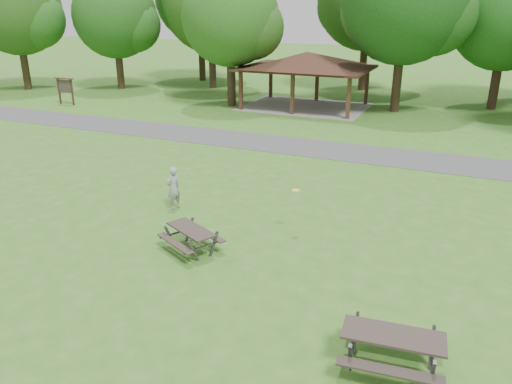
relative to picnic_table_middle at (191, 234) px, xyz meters
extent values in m
plane|color=#35681D|center=(0.17, -1.93, -0.53)|extent=(160.00, 160.00, 0.00)
cube|color=#434345|center=(0.17, 12.07, -0.52)|extent=(120.00, 3.20, 0.02)
cube|color=#3B2015|center=(-7.53, 19.37, 0.77)|extent=(0.22, 0.22, 2.60)
cube|color=#311D12|center=(-7.53, 24.77, 0.77)|extent=(0.22, 0.22, 2.60)
cube|color=#382514|center=(-3.83, 19.37, 0.77)|extent=(0.22, 0.22, 2.60)
cube|color=#382214|center=(-3.83, 24.77, 0.77)|extent=(0.22, 0.22, 2.60)
cube|color=#3E2816|center=(-0.13, 19.37, 0.77)|extent=(0.22, 0.22, 2.60)
cube|color=#381E14|center=(-0.13, 24.77, 0.77)|extent=(0.22, 0.22, 2.60)
cube|color=#321B14|center=(-3.83, 22.07, 2.15)|extent=(8.60, 6.60, 0.16)
pyramid|color=#311C13|center=(-3.83, 22.07, 2.73)|extent=(7.01, 7.01, 1.00)
cube|color=gray|center=(-3.83, 22.07, -0.52)|extent=(8.40, 6.40, 0.03)
cube|color=#341B13|center=(-20.43, 16.07, 0.37)|extent=(0.10, 0.10, 1.80)
cube|color=#351D13|center=(-19.23, 16.07, 0.37)|extent=(0.10, 0.10, 1.80)
cube|color=#322A24|center=(-19.83, 16.07, 0.77)|extent=(1.40, 0.06, 0.90)
cube|color=#382116|center=(-19.83, 16.07, 1.32)|extent=(1.60, 0.30, 0.06)
cylinder|color=black|center=(-27.83, 20.07, 1.30)|extent=(0.60, 0.60, 3.67)
sphere|color=#1D4513|center=(-27.83, 20.07, 5.84)|extent=(7.20, 7.20, 7.20)
sphere|color=#1A4D16|center=(-26.21, 20.37, 5.12)|extent=(4.68, 4.68, 4.68)
sphere|color=#164313|center=(-29.27, 19.87, 5.30)|extent=(4.32, 4.32, 4.32)
cylinder|color=#322016|center=(-20.83, 23.57, 1.13)|extent=(0.60, 0.60, 3.32)
sphere|color=#184714|center=(-20.83, 23.57, 5.34)|extent=(6.80, 6.80, 6.80)
sphere|color=#1A4B15|center=(-19.30, 23.87, 4.66)|extent=(4.42, 4.42, 4.42)
sphere|color=#1E4A15|center=(-22.19, 23.37, 4.83)|extent=(4.08, 4.08, 4.08)
cylinder|color=#321F16|center=(-13.83, 27.07, 1.39)|extent=(0.60, 0.60, 3.85)
sphere|color=#1F4814|center=(-13.83, 27.07, 6.24)|extent=(7.80, 7.80, 7.80)
sphere|color=#164714|center=(-12.08, 27.37, 5.46)|extent=(5.07, 5.07, 5.07)
sphere|color=#1F4714|center=(-15.39, 26.87, 5.66)|extent=(4.68, 4.68, 4.68)
cylinder|color=black|center=(-8.83, 20.57, 1.22)|extent=(0.60, 0.60, 3.50)
sphere|color=#1E4F16|center=(-8.83, 20.57, 5.44)|extent=(6.60, 6.60, 6.60)
sphere|color=#1E4914|center=(-7.35, 20.87, 4.78)|extent=(4.29, 4.29, 4.29)
sphere|color=#164E16|center=(-10.15, 20.37, 4.95)|extent=(3.96, 3.96, 3.96)
cylinder|color=black|center=(2.17, 23.07, 1.48)|extent=(0.60, 0.60, 4.02)
sphere|color=#113E12|center=(2.17, 23.07, 6.49)|extent=(8.00, 8.00, 8.00)
sphere|color=#164513|center=(3.97, 23.37, 5.69)|extent=(5.20, 5.20, 5.20)
sphere|color=#204B15|center=(0.57, 22.87, 5.89)|extent=(4.80, 4.80, 4.80)
cylinder|color=black|center=(8.17, 26.57, 1.18)|extent=(0.60, 0.60, 3.43)
sphere|color=#164C15|center=(8.17, 26.57, 5.52)|extent=(7.00, 7.00, 7.00)
sphere|color=#1D4F16|center=(6.77, 26.37, 5.00)|extent=(4.20, 4.20, 4.20)
cylinder|color=black|center=(-16.83, 30.57, 1.65)|extent=(0.60, 0.60, 4.38)
sphere|color=#1B3F12|center=(-15.03, 30.87, 6.04)|extent=(5.20, 5.20, 5.20)
sphere|color=#1A4212|center=(-18.43, 30.37, 6.24)|extent=(4.80, 4.80, 4.80)
cylinder|color=#301E15|center=(-1.83, 31.07, 1.53)|extent=(0.60, 0.60, 4.13)
sphere|color=#134012|center=(-0.03, 31.37, 5.80)|extent=(5.20, 5.20, 5.20)
sphere|color=#1B4513|center=(-3.43, 30.87, 6.00)|extent=(4.80, 4.80, 4.80)
cube|color=#2F2622|center=(0.00, 0.00, 0.14)|extent=(1.79, 1.33, 0.05)
cube|color=#302823|center=(-0.24, -0.49, -0.13)|extent=(1.60, 0.95, 0.04)
cube|color=#322A24|center=(0.24, 0.49, -0.13)|extent=(1.60, 0.95, 0.04)
cube|color=#454548|center=(-0.73, -0.03, -0.19)|extent=(0.20, 0.34, 0.72)
cube|color=#454548|center=(-0.42, 0.60, -0.19)|extent=(0.20, 0.34, 0.72)
cube|color=#3C3C3E|center=(-0.57, 0.29, -0.17)|extent=(0.65, 1.24, 0.05)
cube|color=#424244|center=(0.42, -0.60, -0.19)|extent=(0.20, 0.34, 0.72)
cube|color=#3B3B3D|center=(0.73, 0.03, -0.19)|extent=(0.20, 0.34, 0.72)
cube|color=#454548|center=(0.57, -0.29, -0.17)|extent=(0.65, 1.24, 0.05)
cube|color=#2F2522|center=(6.24, -2.86, 0.27)|extent=(2.03, 0.97, 0.05)
cube|color=#2B231F|center=(6.30, -3.50, -0.06)|extent=(1.99, 0.47, 0.04)
cube|color=#302822|center=(6.18, -2.21, -0.06)|extent=(1.99, 0.47, 0.04)
cube|color=#39393B|center=(5.53, -3.34, -0.13)|extent=(0.10, 0.42, 0.85)
cube|color=#38383B|center=(5.45, -2.52, -0.13)|extent=(0.10, 0.42, 0.85)
cube|color=#424244|center=(5.49, -2.93, -0.10)|extent=(0.22, 1.60, 0.05)
cube|color=#464649|center=(7.03, -3.19, -0.13)|extent=(0.10, 0.42, 0.85)
cube|color=#39393B|center=(6.95, -2.37, -0.13)|extent=(0.10, 0.42, 0.85)
cube|color=#464649|center=(6.99, -2.78, -0.10)|extent=(0.22, 1.60, 0.05)
cylinder|color=yellow|center=(2.38, 2.35, 0.91)|extent=(0.27, 0.27, 0.02)
imported|color=#959597|center=(-2.20, 2.53, 0.24)|extent=(0.51, 0.64, 1.54)
camera|label=1|loc=(7.03, -11.31, 6.31)|focal=35.00mm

